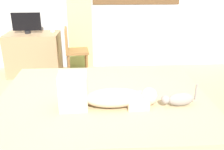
{
  "coord_description": "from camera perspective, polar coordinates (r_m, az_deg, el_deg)",
  "views": [
    {
      "loc": [
        0.05,
        -2.29,
        1.65
      ],
      "look_at": [
        0.2,
        0.26,
        0.64
      ],
      "focal_mm": 40.14,
      "sensor_mm": 36.0,
      "label": 1
    }
  ],
  "objects": [
    {
      "name": "chair_by_desk",
      "position": [
        4.31,
        -8.92,
        5.93
      ],
      "size": [
        0.42,
        0.42,
        0.86
      ],
      "color": "brown",
      "rests_on": "ground"
    },
    {
      "name": "person_lying",
      "position": [
        2.37,
        -1.91,
        -4.64
      ],
      "size": [
        0.94,
        0.29,
        0.34
      ],
      "color": "#CCB299",
      "rests_on": "bed"
    },
    {
      "name": "cat",
      "position": [
        2.48,
        15.0,
        -5.33
      ],
      "size": [
        0.36,
        0.14,
        0.21
      ],
      "color": "gray",
      "rests_on": "bed"
    },
    {
      "name": "bed",
      "position": [
        2.74,
        -1.88,
        -9.34
      ],
      "size": [
        2.22,
        1.8,
        0.49
      ],
      "color": "#38383D",
      "rests_on": "ground"
    },
    {
      "name": "ground_plane",
      "position": [
        2.82,
        -3.78,
        -14.21
      ],
      "size": [
        16.0,
        16.0,
        0.0
      ],
      "primitive_type": "plane",
      "color": "tan"
    },
    {
      "name": "desk",
      "position": [
        4.65,
        -17.29,
        4.59
      ],
      "size": [
        0.9,
        0.56,
        0.74
      ],
      "color": "#997A56",
      "rests_on": "ground"
    },
    {
      "name": "tv_monitor",
      "position": [
        4.55,
        -18.89,
        11.21
      ],
      "size": [
        0.48,
        0.1,
        0.35
      ],
      "color": "black",
      "rests_on": "desk"
    },
    {
      "name": "cup",
      "position": [
        4.58,
        -13.4,
        10.02
      ],
      "size": [
        0.08,
        0.08,
        0.08
      ],
      "primitive_type": "cylinder",
      "color": "white",
      "rests_on": "desk"
    }
  ]
}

